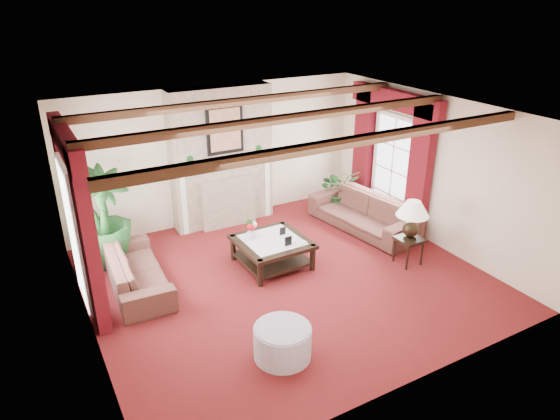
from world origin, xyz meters
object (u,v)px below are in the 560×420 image
sofa_right (364,207)px  side_table (408,251)px  coffee_table (272,252)px  ottoman (282,342)px  potted_palm (106,238)px  sofa_left (136,265)px

sofa_right → side_table: (-0.18, -1.47, -0.21)m
coffee_table → ottoman: bearing=-116.4°
coffee_table → side_table: size_ratio=2.38×
sofa_right → potted_palm: (-4.65, 1.05, 0.03)m
sofa_left → ottoman: (1.19, -2.55, -0.18)m
sofa_right → coffee_table: sofa_right is taller
side_table → ottoman: bearing=-161.1°
sofa_left → side_table: size_ratio=4.25×
sofa_left → potted_palm: bearing=16.3°
sofa_right → potted_palm: potted_palm is taller
sofa_left → potted_palm: potted_palm is taller
coffee_table → side_table: (2.05, -1.08, 0.01)m
sofa_left → ottoman: bearing=-151.9°
potted_palm → side_table: size_ratio=3.92×
potted_palm → side_table: 5.14m
sofa_left → coffee_table: 2.23m
potted_palm → coffee_table: potted_palm is taller
sofa_right → sofa_left: bearing=-98.9°
ottoman → coffee_table: bearing=65.0°
coffee_table → sofa_right: bearing=8.6°
potted_palm → side_table: bearing=-29.4°
potted_palm → ottoman: (1.43, -3.56, -0.26)m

